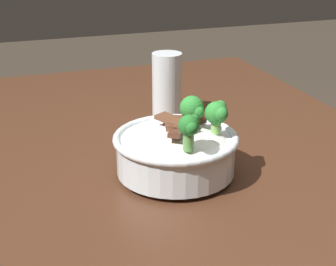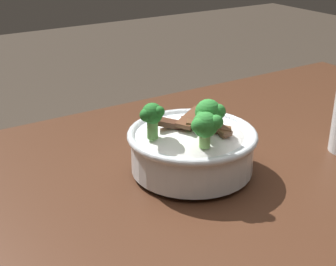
{
  "view_description": "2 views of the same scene",
  "coord_description": "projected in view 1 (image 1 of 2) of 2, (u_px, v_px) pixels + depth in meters",
  "views": [
    {
      "loc": [
        0.73,
        -0.33,
        1.21
      ],
      "look_at": [
        -0.01,
        -0.07,
        0.89
      ],
      "focal_mm": 56.39,
      "sensor_mm": 36.0,
      "label": 1
    },
    {
      "loc": [
        0.39,
        0.52,
        1.19
      ],
      "look_at": [
        0.0,
        -0.09,
        0.87
      ],
      "focal_mm": 51.7,
      "sensor_mm": 36.0,
      "label": 2
    }
  ],
  "objects": [
    {
      "name": "drinking_glass",
      "position": [
        167.0,
        89.0,
        1.14
      ],
      "size": [
        0.06,
        0.06,
        0.14
      ],
      "color": "white",
      "rests_on": "dining_table"
    },
    {
      "name": "rice_bowl",
      "position": [
        177.0,
        147.0,
        0.87
      ],
      "size": [
        0.21,
        0.21,
        0.14
      ],
      "color": "silver",
      "rests_on": "dining_table"
    },
    {
      "name": "dining_table",
      "position": [
        210.0,
        225.0,
        0.93
      ],
      "size": [
        1.46,
        0.81,
        0.81
      ],
      "color": "#472819",
      "rests_on": "ground"
    }
  ]
}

